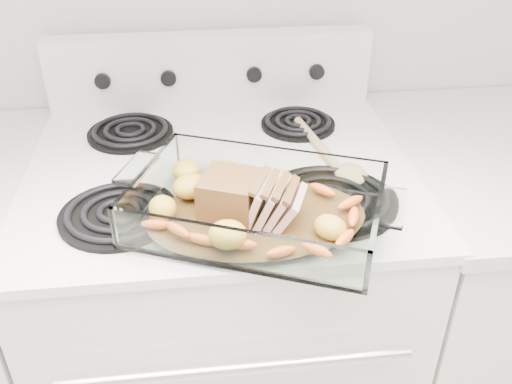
{
  "coord_description": "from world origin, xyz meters",
  "views": [
    {
      "loc": [
        -0.04,
        0.65,
        1.52
      ],
      "look_at": [
        0.05,
        1.46,
        0.99
      ],
      "focal_mm": 40.0,
      "sensor_mm": 36.0,
      "label": 1
    }
  ],
  "objects": [
    {
      "name": "pork_roast",
      "position": [
        0.03,
        1.44,
        0.99
      ],
      "size": [
        0.17,
        0.09,
        0.08
      ],
      "rotation": [
        0.0,
        0.0,
        0.1
      ],
      "color": "brown",
      "rests_on": "baking_dish"
    },
    {
      "name": "roast_vegetables",
      "position": [
        0.05,
        1.48,
        0.97
      ],
      "size": [
        0.35,
        0.19,
        0.04
      ],
      "rotation": [
        0.0,
        0.0,
        0.08
      ],
      "color": "orange",
      "rests_on": "baking_dish"
    },
    {
      "name": "electric_range",
      "position": [
        0.0,
        1.66,
        0.48
      ],
      "size": [
        0.78,
        0.7,
        1.12
      ],
      "color": "white",
      "rests_on": "ground"
    },
    {
      "name": "baking_dish",
      "position": [
        0.05,
        1.44,
        0.96
      ],
      "size": [
        0.41,
        0.27,
        0.08
      ],
      "rotation": [
        0.0,
        0.0,
        -0.39
      ],
      "color": "white",
      "rests_on": "electric_range"
    },
    {
      "name": "counter_right",
      "position": [
        0.67,
        1.66,
        0.47
      ],
      "size": [
        0.58,
        0.68,
        0.93
      ],
      "color": "white",
      "rests_on": "ground"
    },
    {
      "name": "wooden_spoon",
      "position": [
        0.24,
        1.64,
        0.95
      ],
      "size": [
        0.1,
        0.29,
        0.02
      ],
      "rotation": [
        0.0,
        0.0,
        0.19
      ],
      "color": "tan",
      "rests_on": "electric_range"
    }
  ]
}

